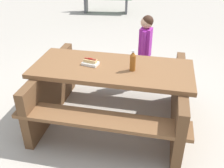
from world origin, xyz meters
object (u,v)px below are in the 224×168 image
hotdog_tray (90,62)px  child_in_coat (145,43)px  soda_bottle (133,61)px  picnic_table (112,90)px

hotdog_tray → child_in_coat: 1.08m
soda_bottle → child_in_coat: size_ratio=0.22×
hotdog_tray → child_in_coat: child_in_coat is taller
soda_bottle → hotdog_tray: 0.50m
soda_bottle → hotdog_tray: (0.45, -0.20, -0.08)m
soda_bottle → hotdog_tray: soda_bottle is taller
hotdog_tray → soda_bottle: bearing=156.2°
hotdog_tray → child_in_coat: bearing=-139.2°
soda_bottle → picnic_table: bearing=-28.3°
picnic_table → child_in_coat: bearing=-126.3°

